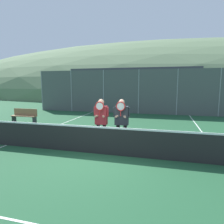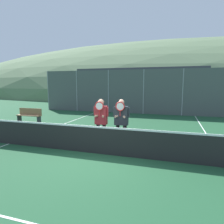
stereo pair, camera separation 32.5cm
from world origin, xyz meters
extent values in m
plane|color=#1E4C2D|center=(0.00, 0.00, 0.00)|extent=(120.00, 120.00, 0.00)
ellipsoid|color=#5B7551|center=(0.00, 49.02, 0.00)|extent=(121.74, 67.63, 23.67)
cube|color=beige|center=(-1.31, 16.58, 1.78)|extent=(12.68, 5.00, 3.57)
cube|color=#3D4247|center=(-1.31, 16.58, 3.75)|extent=(13.18, 5.50, 0.36)
cylinder|color=gray|center=(-8.59, 9.50, 1.72)|extent=(0.06, 0.06, 3.43)
cylinder|color=gray|center=(-5.73, 9.50, 1.72)|extent=(0.06, 0.06, 3.43)
cylinder|color=gray|center=(-2.86, 9.50, 1.72)|extent=(0.06, 0.06, 3.43)
cylinder|color=gray|center=(0.00, 9.50, 1.72)|extent=(0.06, 0.06, 3.43)
cylinder|color=gray|center=(2.86, 9.50, 1.72)|extent=(0.06, 0.06, 3.43)
cylinder|color=gray|center=(5.73, 9.50, 1.72)|extent=(0.06, 0.06, 3.43)
cube|color=#4C5451|center=(0.00, 9.50, 1.72)|extent=(17.19, 0.02, 3.43)
cube|color=black|center=(0.00, 0.00, 0.44)|extent=(10.03, 0.02, 0.89)
cube|color=white|center=(0.00, 0.00, 0.91)|extent=(10.03, 0.03, 0.06)
cube|color=white|center=(-3.80, 3.00, 0.00)|extent=(0.05, 16.00, 0.01)
cube|color=white|center=(3.80, 3.00, 0.00)|extent=(0.05, 16.00, 0.01)
cylinder|color=black|center=(-0.35, 0.75, 0.43)|extent=(0.13, 0.13, 0.85)
cylinder|color=black|center=(-0.11, 0.75, 0.43)|extent=(0.13, 0.13, 0.85)
cube|color=maroon|center=(-0.23, 0.75, 1.19)|extent=(0.43, 0.22, 0.68)
sphere|color=tan|center=(-0.23, 0.75, 1.67)|extent=(0.22, 0.22, 0.22)
cylinder|color=maroon|center=(-0.48, 0.75, 1.32)|extent=(0.08, 0.08, 0.33)
cylinder|color=maroon|center=(0.01, 0.75, 1.32)|extent=(0.08, 0.08, 0.33)
cylinder|color=tan|center=(-0.34, 0.66, 1.18)|extent=(0.16, 0.27, 0.08)
cylinder|color=tan|center=(-0.12, 0.66, 1.18)|extent=(0.16, 0.27, 0.08)
cylinder|color=red|center=(-0.23, 0.57, 1.30)|extent=(0.03, 0.03, 0.20)
torus|color=red|center=(-0.23, 0.57, 1.55)|extent=(0.33, 0.04, 0.33)
cylinder|color=silver|center=(-0.23, 0.57, 1.55)|extent=(0.27, 0.00, 0.27)
cylinder|color=black|center=(0.38, 0.84, 0.43)|extent=(0.13, 0.13, 0.85)
cylinder|color=black|center=(0.64, 0.84, 0.43)|extent=(0.13, 0.13, 0.85)
cube|color=#282D33|center=(0.51, 0.84, 1.19)|extent=(0.48, 0.22, 0.68)
sphere|color=tan|center=(0.51, 0.84, 1.68)|extent=(0.20, 0.20, 0.20)
cylinder|color=#282D33|center=(0.25, 0.84, 1.33)|extent=(0.08, 0.08, 0.33)
cylinder|color=#282D33|center=(0.78, 0.84, 1.33)|extent=(0.08, 0.08, 0.33)
cylinder|color=tan|center=(0.39, 0.75, 1.18)|extent=(0.16, 0.27, 0.08)
cylinder|color=tan|center=(0.63, 0.75, 1.18)|extent=(0.16, 0.27, 0.08)
cylinder|color=red|center=(0.51, 0.66, 1.30)|extent=(0.03, 0.03, 0.20)
torus|color=red|center=(0.51, 0.66, 1.55)|extent=(0.33, 0.04, 0.33)
cylinder|color=silver|center=(0.51, 0.66, 1.55)|extent=(0.27, 0.00, 0.27)
cube|color=black|center=(-4.02, 12.41, 0.70)|extent=(4.27, 1.75, 0.79)
cube|color=#2D3842|center=(-4.02, 12.41, 1.42)|extent=(2.35, 1.61, 0.65)
cylinder|color=black|center=(-2.63, 11.52, 0.30)|extent=(0.60, 0.16, 0.60)
cylinder|color=black|center=(-2.63, 13.31, 0.30)|extent=(0.60, 0.16, 0.60)
cylinder|color=black|center=(-5.41, 11.52, 0.30)|extent=(0.60, 0.16, 0.60)
cylinder|color=black|center=(-5.41, 13.31, 0.30)|extent=(0.60, 0.16, 0.60)
cube|color=navy|center=(0.95, 11.86, 0.71)|extent=(4.73, 1.80, 0.82)
cube|color=#2D3842|center=(0.95, 11.86, 1.45)|extent=(2.60, 1.66, 0.67)
cylinder|color=black|center=(2.48, 10.94, 0.30)|extent=(0.60, 0.16, 0.60)
cylinder|color=black|center=(2.48, 12.79, 0.30)|extent=(0.60, 0.16, 0.60)
cylinder|color=black|center=(-0.59, 10.94, 0.30)|extent=(0.60, 0.16, 0.60)
cylinder|color=black|center=(-0.59, 12.79, 0.30)|extent=(0.60, 0.16, 0.60)
cube|color=#285638|center=(5.95, 12.23, 0.69)|extent=(4.35, 1.82, 0.79)
cube|color=#2D3842|center=(5.95, 12.23, 1.41)|extent=(2.39, 1.68, 0.65)
cylinder|color=black|center=(4.54, 11.29, 0.30)|extent=(0.60, 0.16, 0.60)
cylinder|color=black|center=(4.54, 13.16, 0.30)|extent=(0.60, 0.16, 0.60)
cube|color=olive|center=(-6.10, 3.90, 0.42)|extent=(1.60, 0.36, 0.05)
cube|color=olive|center=(-6.10, 4.06, 0.65)|extent=(1.60, 0.04, 0.40)
cube|color=#333338|center=(-6.82, 3.90, 0.20)|extent=(0.06, 0.32, 0.40)
cube|color=#333338|center=(-5.38, 3.90, 0.20)|extent=(0.06, 0.32, 0.40)
camera|label=1|loc=(1.99, -6.09, 2.32)|focal=32.00mm
camera|label=2|loc=(2.30, -6.00, 2.32)|focal=32.00mm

